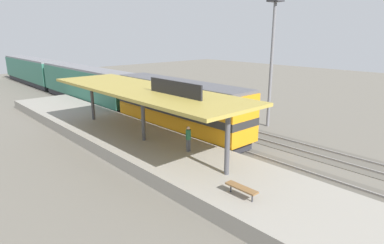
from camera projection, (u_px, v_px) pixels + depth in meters
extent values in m
plane|color=#666056|center=(208.00, 133.00, 28.03)|extent=(120.00, 120.00, 0.00)
cube|color=#565249|center=(191.00, 138.00, 26.72)|extent=(3.20, 110.00, 0.04)
cube|color=gray|center=(184.00, 139.00, 26.24)|extent=(0.10, 110.00, 0.16)
cube|color=gray|center=(197.00, 136.00, 27.17)|extent=(0.10, 110.00, 0.16)
cube|color=#565249|center=(228.00, 128.00, 29.71)|extent=(3.20, 110.00, 0.04)
cube|color=gray|center=(222.00, 128.00, 29.23)|extent=(0.10, 110.00, 0.16)
cube|color=gray|center=(233.00, 125.00, 30.17)|extent=(0.10, 110.00, 0.16)
cube|color=gray|center=(144.00, 146.00, 23.62)|extent=(6.00, 44.00, 0.90)
cylinder|color=#47474C|center=(227.00, 143.00, 17.33)|extent=(0.28, 0.28, 3.60)
cylinder|color=#47474C|center=(143.00, 116.00, 23.02)|extent=(0.28, 0.28, 3.60)
cylinder|color=#47474C|center=(92.00, 100.00, 28.71)|extent=(0.28, 0.28, 3.60)
cube|color=#A38E3D|center=(142.00, 90.00, 22.52)|extent=(5.20, 18.00, 0.20)
cube|color=black|center=(175.00, 88.00, 19.81)|extent=(0.12, 4.80, 0.90)
cylinder|color=#333338|center=(252.00, 198.00, 14.82)|extent=(0.07, 0.07, 0.42)
cylinder|color=#333338|center=(231.00, 188.00, 15.75)|extent=(0.07, 0.07, 0.42)
cube|color=brown|center=(241.00, 188.00, 15.22)|extent=(0.44, 1.70, 0.08)
cube|color=#28282D|center=(179.00, 129.00, 27.69)|extent=(2.60, 13.60, 0.70)
cube|color=orange|center=(178.00, 105.00, 27.13)|extent=(2.90, 14.40, 3.50)
cube|color=#515156|center=(178.00, 83.00, 26.64)|extent=(2.78, 14.11, 0.24)
cube|color=#282828|center=(179.00, 108.00, 27.20)|extent=(2.93, 14.43, 0.56)
cube|color=#28282D|center=(86.00, 98.00, 40.50)|extent=(2.60, 19.20, 0.70)
cube|color=#2D6B56|center=(85.00, 83.00, 39.97)|extent=(2.90, 20.00, 3.30)
cube|color=slate|center=(84.00, 68.00, 39.50)|extent=(2.78, 19.60, 0.24)
cube|color=#28282D|center=(33.00, 81.00, 55.30)|extent=(2.60, 19.20, 0.70)
cube|color=#2D6B56|center=(31.00, 69.00, 54.77)|extent=(2.90, 20.00, 3.30)
cube|color=slate|center=(30.00, 59.00, 54.30)|extent=(2.78, 19.60, 0.24)
cylinder|color=slate|center=(271.00, 67.00, 28.82)|extent=(0.28, 0.28, 11.00)
cylinder|color=#4C4C51|center=(187.00, 146.00, 21.08)|extent=(0.16, 0.16, 0.84)
cylinder|color=#4C4C51|center=(189.00, 145.00, 21.20)|extent=(0.16, 0.16, 0.84)
cylinder|color=#23603D|center=(188.00, 134.00, 20.94)|extent=(0.34, 0.34, 0.64)
sphere|color=tan|center=(188.00, 128.00, 20.83)|extent=(0.23, 0.23, 0.23)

